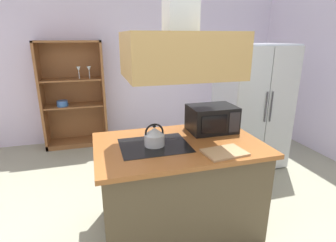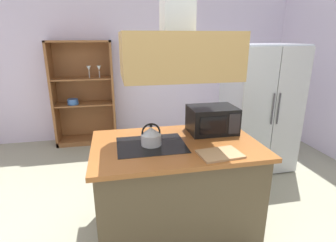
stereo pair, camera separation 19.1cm
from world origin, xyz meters
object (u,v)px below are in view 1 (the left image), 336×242
Objects in this scene: cutting_board at (224,152)px; microwave at (212,119)px; kettle at (154,136)px; dish_cabinet at (74,101)px; refrigerator at (251,106)px.

microwave is at bearing 76.34° from cutting_board.
kettle is 0.44× the size of microwave.
kettle is at bearing -161.62° from microwave.
kettle is at bearing 147.96° from cutting_board.
dish_cabinet is 8.78× the size of kettle.
microwave reaches higher than kettle.
microwave is (0.65, 0.21, 0.04)m from kettle.
microwave is at bearing -58.31° from dish_cabinet.
cutting_board is at bearing -32.04° from kettle.
refrigerator is 1.85m from cutting_board.
kettle is (0.80, -2.56, 0.21)m from dish_cabinet.
refrigerator reaches higher than microwave.
refrigerator is at bearing 33.30° from kettle.
refrigerator is 2.02m from kettle.
dish_cabinet is at bearing 149.77° from refrigerator.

